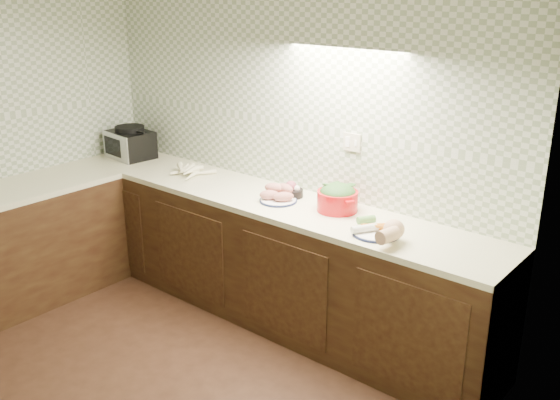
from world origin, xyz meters
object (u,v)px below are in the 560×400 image
Objects in this scene: toaster_oven at (130,143)px; onion_bowl at (292,191)px; dutch_oven at (337,198)px; veg_plate at (384,230)px; parsnip_pile at (189,171)px; sweet_potato_plate at (278,195)px.

onion_bowl is at bearing 8.38° from toaster_oven.
veg_plate is at bearing 1.72° from dutch_oven.
toaster_oven is 2.11m from dutch_oven.
parsnip_pile is (0.75, -0.03, -0.10)m from toaster_oven.
parsnip_pile is 1.02× the size of dutch_oven.
onion_bowl is 0.42× the size of dutch_oven.
veg_plate is (0.47, -0.19, -0.04)m from dutch_oven.
toaster_oven is 1.71m from onion_bowl.
parsnip_pile is 0.96m from onion_bowl.
parsnip_pile is 1.82m from veg_plate.
veg_plate is at bearing -3.61° from parsnip_pile.
toaster_oven is 2.75× the size of onion_bowl.
onion_bowl is 0.37× the size of veg_plate.
toaster_oven reaches higher than sweet_potato_plate.
veg_plate is at bearing -14.44° from onion_bowl.
onion_bowl is 0.90m from veg_plate.
parsnip_pile is at bearing 178.53° from sweet_potato_plate.
dutch_oven is 0.51m from veg_plate.
dutch_oven is at bearing 13.90° from sweet_potato_plate.
dutch_oven is at bearing -4.25° from onion_bowl.
dutch_oven is (1.35, 0.08, 0.06)m from parsnip_pile.
toaster_oven is at bearing -154.34° from dutch_oven.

